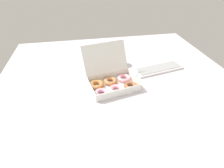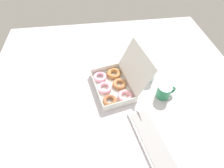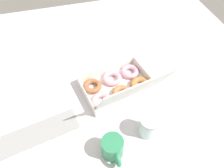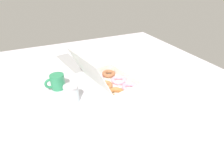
% 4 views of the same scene
% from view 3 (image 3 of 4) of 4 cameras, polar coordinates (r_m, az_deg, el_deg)
% --- Properties ---
extents(ground_plane, '(1.80, 1.80, 0.02)m').
position_cam_3_polar(ground_plane, '(1.08, -0.93, -3.35)').
color(ground_plane, silver).
extents(donut_box, '(0.38, 0.38, 0.26)m').
position_cam_3_polar(donut_box, '(1.07, 1.92, -0.57)').
color(donut_box, white).
rests_on(donut_box, ground_plane).
extents(keyboard, '(0.43, 0.20, 0.02)m').
position_cam_3_polar(keyboard, '(1.00, -19.56, -12.62)').
color(keyboard, white).
rests_on(keyboard, ground_plane).
extents(coffee_mug, '(0.09, 0.12, 0.09)m').
position_cam_3_polar(coffee_mug, '(0.88, 0.21, -16.37)').
color(coffee_mug, '#2D8557').
rests_on(coffee_mug, ground_plane).
extents(glass_jar, '(0.08, 0.08, 0.10)m').
position_cam_3_polar(glass_jar, '(0.94, 9.57, -10.77)').
color(glass_jar, silver).
rests_on(glass_jar, ground_plane).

